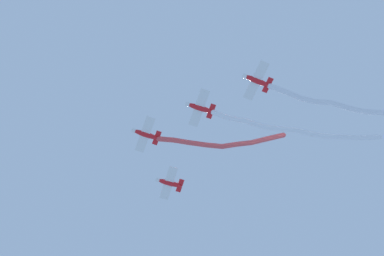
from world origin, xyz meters
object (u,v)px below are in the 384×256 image
at_px(airplane_slot, 256,81).
at_px(airplane_right_wing, 169,183).
at_px(airplane_left_wing, 199,108).
at_px(airplane_lead, 145,134).

bearing_deg(airplane_slot, airplane_right_wing, -75.49).
bearing_deg(airplane_left_wing, airplane_slot, 133.97).
relative_size(airplane_lead, airplane_left_wing, 0.99).
bearing_deg(airplane_lead, airplane_slot, 132.30).
bearing_deg(airplane_lead, airplane_right_wing, -131.65).
relative_size(airplane_left_wing, airplane_right_wing, 1.00).
xyz_separation_m(airplane_left_wing, airplane_slot, (3.70, 9.10, -0.30)).
relative_size(airplane_right_wing, airplane_slot, 1.02).
bearing_deg(airplane_right_wing, airplane_slot, 110.14).
bearing_deg(airplane_left_wing, airplane_right_wing, -87.99).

